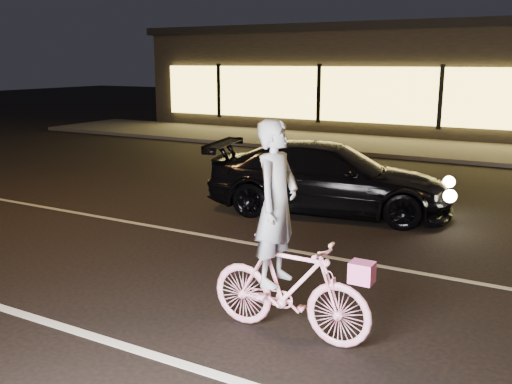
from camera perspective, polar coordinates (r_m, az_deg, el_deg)
The scene contains 7 objects.
ground at distance 7.35m, azimuth -7.33°, elevation -9.57°, with size 90.00×90.00×0.00m, color black.
lane_stripe_near at distance 6.32m, azimuth -15.65°, elevation -13.83°, with size 60.00×0.12×0.01m, color silver.
lane_stripe_far at distance 8.93m, azimuth 0.34°, elevation -5.31°, with size 60.00×0.10×0.01m, color gray.
sidewalk at distance 19.07m, azimuth 16.56°, elevation 4.16°, with size 30.00×4.00×0.12m, color #383533.
storefront at distance 24.74m, azimuth 20.04°, elevation 10.69°, with size 25.40×8.42×4.20m.
cyclist at distance 5.86m, azimuth 2.99°, elevation -7.02°, with size 1.79×0.62×2.25m.
sedan at distance 10.78m, azimuth 7.28°, elevation 1.38°, with size 4.80×2.72×1.31m.
Camera 1 is at (4.09, -5.42, 2.80)m, focal length 40.00 mm.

